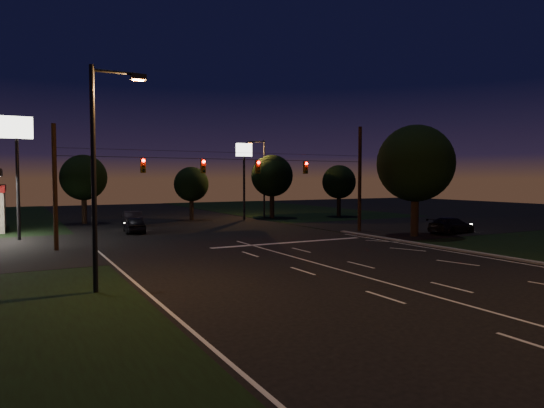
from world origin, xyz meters
TOP-DOWN VIEW (x-y plane):
  - ground at (0.00, 0.00)m, footprint 140.00×140.00m
  - cross_street_right at (20.00, 16.00)m, footprint 20.00×16.00m
  - edge_line_left at (-9.70, -6.00)m, footprint 0.14×40.00m
  - center_line at (0.00, -6.00)m, footprint 0.14×40.00m
  - stop_bar at (3.00, 11.50)m, footprint 12.00×0.50m
  - utility_pole_right at (12.00, 15.00)m, footprint 0.30×0.30m
  - utility_pole_left at (-12.00, 15.00)m, footprint 0.28×0.28m
  - signal_span at (-0.00, 14.96)m, footprint 24.00×0.40m
  - pole_sign_left_near at (-14.00, 22.00)m, footprint 2.20×0.30m
  - pole_sign_right at (8.00, 30.00)m, footprint 1.80×0.30m
  - street_light_left at (-11.24, 2.00)m, footprint 2.20×0.35m
  - street_light_right_far at (11.24, 32.00)m, footprint 2.20×0.35m
  - tree_right_near at (13.53, 10.17)m, footprint 6.00×6.00m
  - tree_far_b at (-7.98, 34.13)m, footprint 4.60×4.60m
  - tree_far_c at (3.02, 33.10)m, footprint 3.80×3.80m
  - tree_far_d at (12.02, 31.13)m, footprint 4.80×4.80m
  - tree_far_e at (20.02, 29.11)m, footprint 4.00×4.00m
  - car_oncoming_a at (-5.36, 23.13)m, footprint 2.08×4.21m
  - car_oncoming_b at (-4.39, 28.79)m, footprint 1.97×4.61m
  - car_cross at (17.60, 10.00)m, footprint 4.95×2.65m

SIDE VIEW (x-z plane):
  - ground at x=0.00m, z-range 0.00..0.00m
  - cross_street_right at x=20.00m, z-range -0.01..0.01m
  - utility_pole_right at x=12.00m, z-range -4.50..4.50m
  - utility_pole_left at x=-12.00m, z-range -4.00..4.00m
  - edge_line_left at x=-9.70m, z-range 0.00..0.01m
  - center_line at x=0.00m, z-range 0.00..0.01m
  - stop_bar at x=3.00m, z-range 0.00..0.01m
  - car_cross at x=17.60m, z-range 0.00..1.36m
  - car_oncoming_a at x=-5.36m, z-range 0.00..1.38m
  - car_oncoming_b at x=-4.39m, z-range 0.00..1.48m
  - tree_far_c at x=3.02m, z-range 0.97..6.83m
  - tree_far_e at x=20.02m, z-range 1.03..7.20m
  - tree_far_b at x=-7.98m, z-range 1.12..8.10m
  - tree_far_d at x=12.02m, z-range 1.18..8.47m
  - street_light_left at x=-11.24m, z-range 0.74..9.74m
  - street_light_right_far at x=11.24m, z-range 0.74..9.74m
  - signal_span at x=0.00m, z-range 4.72..6.28m
  - tree_right_near at x=13.53m, z-range 1.30..10.06m
  - pole_sign_right at x=8.00m, z-range 2.04..10.44m
  - pole_sign_left_near at x=-14.00m, z-range 2.43..11.53m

